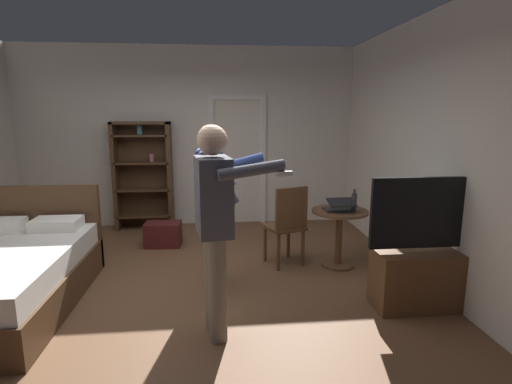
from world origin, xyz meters
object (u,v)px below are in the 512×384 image
at_px(bookshelf, 143,171).
at_px(laptop, 339,207).
at_px(side_table, 339,228).
at_px(person_striped_shirt, 212,195).
at_px(person_blue_shirt, 215,217).
at_px(wooden_chair, 287,223).
at_px(bottle_on_table, 354,202).
at_px(bed, 0,276).
at_px(tv_flatscreen, 425,268).
at_px(suitcase_dark, 163,234).

xyz_separation_m(bookshelf, laptop, (2.59, -1.99, -0.17)).
distance_m(side_table, person_striped_shirt, 1.66).
height_order(bookshelf, person_blue_shirt, person_blue_shirt).
bearing_deg(person_striped_shirt, wooden_chair, 31.04).
relative_size(laptop, bottle_on_table, 1.28).
relative_size(bed, tv_flatscreen, 1.64).
xyz_separation_m(side_table, laptop, (-0.03, -0.04, 0.28)).
bearing_deg(bookshelf, tv_flatscreen, -44.44).
height_order(tv_flatscreen, bottle_on_table, tv_flatscreen).
bearing_deg(person_striped_shirt, person_blue_shirt, -87.98).
relative_size(bookshelf, person_blue_shirt, 0.97).
height_order(bed, person_blue_shirt, person_blue_shirt).
relative_size(bed, bookshelf, 1.22).
distance_m(side_table, bottle_on_table, 0.37).
bearing_deg(bottle_on_table, bookshelf, 143.73).
distance_m(bed, person_blue_shirt, 2.30).
bearing_deg(suitcase_dark, person_striped_shirt, -60.32).
xyz_separation_m(side_table, bottle_on_table, (0.14, -0.08, 0.34)).
height_order(bookshelf, person_striped_shirt, person_striped_shirt).
relative_size(bottle_on_table, suitcase_dark, 0.55).
xyz_separation_m(tv_flatscreen, person_blue_shirt, (-1.97, -0.27, 0.62)).
distance_m(laptop, person_striped_shirt, 1.56).
bearing_deg(wooden_chair, bed, -165.49).
bearing_deg(bed, laptop, 10.37).
height_order(tv_flatscreen, person_striped_shirt, person_striped_shirt).
bearing_deg(bottle_on_table, person_striped_shirt, -166.93).
height_order(bookshelf, suitcase_dark, bookshelf).
xyz_separation_m(bookshelf, wooden_chair, (2.00, -1.88, -0.38)).
bearing_deg(laptop, person_striped_shirt, -164.17).
bearing_deg(person_striped_shirt, suitcase_dark, 116.46).
xyz_separation_m(side_table, wooden_chair, (-0.62, 0.07, 0.07)).
height_order(bottle_on_table, wooden_chair, wooden_chair).
distance_m(bed, tv_flatscreen, 4.07).
height_order(bed, tv_flatscreen, tv_flatscreen).
xyz_separation_m(bed, wooden_chair, (2.92, 0.76, 0.24)).
height_order(side_table, person_striped_shirt, person_striped_shirt).
relative_size(bed, person_striped_shirt, 1.21).
bearing_deg(wooden_chair, person_blue_shirt, -120.36).
bearing_deg(suitcase_dark, side_table, -20.41).
bearing_deg(person_blue_shirt, side_table, 43.18).
distance_m(tv_flatscreen, person_striped_shirt, 2.19).
xyz_separation_m(bottle_on_table, person_blue_shirt, (-1.62, -1.30, 0.20)).
bearing_deg(laptop, bookshelf, 142.50).
bearing_deg(tv_flatscreen, person_blue_shirt, -172.07).
bearing_deg(bookshelf, person_striped_shirt, -65.21).
bearing_deg(suitcase_dark, bookshelf, 115.47).
relative_size(bookshelf, wooden_chair, 1.72).
height_order(tv_flatscreen, side_table, tv_flatscreen).
relative_size(wooden_chair, person_blue_shirt, 0.56).
distance_m(person_blue_shirt, suitcase_dark, 2.61).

